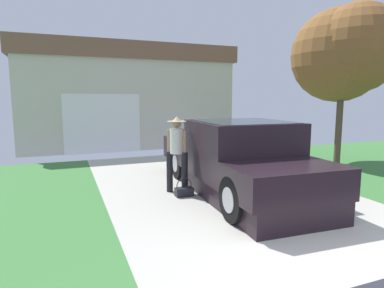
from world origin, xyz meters
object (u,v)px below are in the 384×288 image
at_px(wheeled_trash_bin, 263,138).
at_px(person_with_hat, 177,149).
at_px(house_with_garage, 124,96).
at_px(front_yard_tree, 348,52).
at_px(handbag, 184,191).
at_px(pickup_truck, 241,162).

bearing_deg(wheeled_trash_bin, person_with_hat, -142.16).
height_order(house_with_garage, front_yard_tree, front_yard_tree).
height_order(handbag, front_yard_tree, front_yard_tree).
relative_size(handbag, wheeled_trash_bin, 0.37).
distance_m(pickup_truck, front_yard_tree, 5.81).
bearing_deg(wheeled_trash_bin, handbag, -139.40).
relative_size(front_yard_tree, wheeled_trash_bin, 4.46).
relative_size(person_with_hat, handbag, 4.20).
bearing_deg(house_with_garage, front_yard_tree, -52.93).
bearing_deg(pickup_truck, handbag, -10.55).
bearing_deg(front_yard_tree, person_with_hat, -169.15).
xyz_separation_m(pickup_truck, front_yard_tree, (4.77, 1.78, 2.81)).
xyz_separation_m(handbag, house_with_garage, (0.31, 9.01, 2.06)).
xyz_separation_m(pickup_truck, wheeled_trash_bin, (3.40, 4.25, -0.12)).
distance_m(handbag, house_with_garage, 9.25).
bearing_deg(handbag, person_with_hat, 97.00).
bearing_deg(front_yard_tree, pickup_truck, -159.52).
xyz_separation_m(handbag, front_yard_tree, (5.99, 1.49, 3.41)).
xyz_separation_m(house_with_garage, front_yard_tree, (5.68, -7.51, 1.35)).
bearing_deg(wheeled_trash_bin, house_with_garage, 130.51).
distance_m(person_with_hat, front_yard_tree, 6.64).
relative_size(house_with_garage, wheeled_trash_bin, 8.10).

